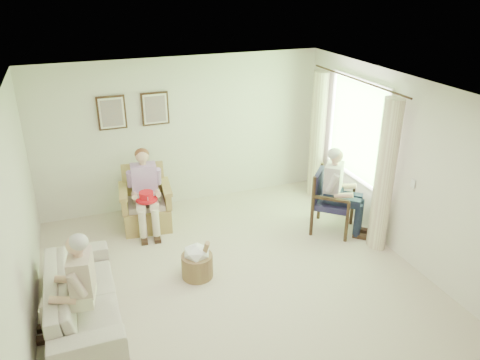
% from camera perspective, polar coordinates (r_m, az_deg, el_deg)
% --- Properties ---
extents(floor, '(5.50, 5.50, 0.00)m').
position_cam_1_polar(floor, '(6.41, -0.25, -12.81)').
color(floor, beige).
rests_on(floor, ground).
extents(back_wall, '(5.00, 0.04, 2.60)m').
position_cam_1_polar(back_wall, '(8.17, -7.00, 5.73)').
color(back_wall, silver).
rests_on(back_wall, ground).
extents(front_wall, '(5.00, 0.04, 2.60)m').
position_cam_1_polar(front_wall, '(3.72, 15.55, -20.18)').
color(front_wall, silver).
rests_on(front_wall, ground).
extents(left_wall, '(0.04, 5.50, 2.60)m').
position_cam_1_polar(left_wall, '(5.49, -25.71, -6.19)').
color(left_wall, silver).
rests_on(left_wall, ground).
extents(right_wall, '(0.04, 5.50, 2.60)m').
position_cam_1_polar(right_wall, '(6.92, 19.55, 1.02)').
color(right_wall, silver).
rests_on(right_wall, ground).
extents(ceiling, '(5.00, 5.50, 0.02)m').
position_cam_1_polar(ceiling, '(5.28, -0.30, 10.40)').
color(ceiling, white).
rests_on(ceiling, back_wall).
extents(window, '(0.13, 2.50, 1.63)m').
position_cam_1_polar(window, '(7.69, 14.08, 6.24)').
color(window, '#2D6B23').
rests_on(window, right_wall).
extents(curtain_left, '(0.34, 0.34, 2.30)m').
position_cam_1_polar(curtain_left, '(7.03, 17.20, 0.38)').
color(curtain_left, beige).
rests_on(curtain_left, ground).
extents(curtain_right, '(0.34, 0.34, 2.30)m').
position_cam_1_polar(curtain_right, '(8.54, 9.42, 5.34)').
color(curtain_right, beige).
rests_on(curtain_right, ground).
extents(framed_print_left, '(0.45, 0.05, 0.55)m').
position_cam_1_polar(framed_print_left, '(7.83, -15.37, 7.90)').
color(framed_print_left, '#382114').
rests_on(framed_print_left, back_wall).
extents(framed_print_right, '(0.45, 0.05, 0.55)m').
position_cam_1_polar(framed_print_right, '(7.91, -10.30, 8.55)').
color(framed_print_right, '#382114').
rests_on(framed_print_right, back_wall).
extents(wicker_armchair, '(0.77, 0.76, 0.99)m').
position_cam_1_polar(wicker_armchair, '(7.81, -11.37, -3.35)').
color(wicker_armchair, tan).
rests_on(wicker_armchair, ground).
extents(wood_armchair, '(0.64, 0.60, 0.98)m').
position_cam_1_polar(wood_armchair, '(7.63, 11.01, -2.07)').
color(wood_armchair, black).
rests_on(wood_armchair, ground).
extents(sofa, '(2.04, 0.80, 0.59)m').
position_cam_1_polar(sofa, '(6.07, -18.67, -13.23)').
color(sofa, beige).
rests_on(sofa, ground).
extents(person_wicker, '(0.40, 0.63, 1.32)m').
position_cam_1_polar(person_wicker, '(7.49, -11.47, -0.70)').
color(person_wicker, beige).
rests_on(person_wicker, ground).
extents(person_dark, '(0.40, 0.62, 1.37)m').
position_cam_1_polar(person_dark, '(7.40, 11.81, -0.72)').
color(person_dark, '#171D33').
rests_on(person_dark, ground).
extents(person_sofa, '(0.42, 0.62, 1.26)m').
position_cam_1_polar(person_sofa, '(5.57, -19.04, -11.71)').
color(person_sofa, beige).
rests_on(person_sofa, ground).
extents(red_hat, '(0.33, 0.33, 0.14)m').
position_cam_1_polar(red_hat, '(7.35, -11.33, -2.05)').
color(red_hat, red).
rests_on(red_hat, person_wicker).
extents(hatbox, '(0.53, 0.53, 0.63)m').
position_cam_1_polar(hatbox, '(6.48, -5.24, -9.79)').
color(hatbox, tan).
rests_on(hatbox, ground).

